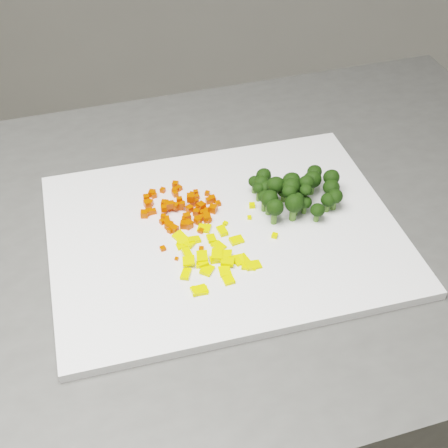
# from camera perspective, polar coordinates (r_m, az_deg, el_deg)

# --- Properties ---
(counter_block) EXTENTS (1.29, 1.11, 0.90)m
(counter_block) POSITION_cam_1_polar(r_m,az_deg,el_deg) (1.26, 1.17, -15.12)
(counter_block) COLOR #4C4C49
(counter_block) RESTS_ON ground
(cutting_board) EXTENTS (0.59, 0.52, 0.01)m
(cutting_board) POSITION_cam_1_polar(r_m,az_deg,el_deg) (0.88, -0.00, -0.80)
(cutting_board) COLOR white
(cutting_board) RESTS_ON counter_block
(carrot_pile) EXTENTS (0.11, 0.11, 0.03)m
(carrot_pile) POSITION_cam_1_polar(r_m,az_deg,el_deg) (0.90, -4.29, 2.07)
(carrot_pile) COLOR red
(carrot_pile) RESTS_ON cutting_board
(pepper_pile) EXTENTS (0.12, 0.12, 0.02)m
(pepper_pile) POSITION_cam_1_polar(r_m,az_deg,el_deg) (0.83, -1.56, -2.92)
(pepper_pile) COLOR yellow
(pepper_pile) RESTS_ON cutting_board
(broccoli_pile) EXTENTS (0.13, 0.13, 0.06)m
(broccoli_pile) POSITION_cam_1_polar(r_m,az_deg,el_deg) (0.91, 6.26, 3.69)
(broccoli_pile) COLOR black
(broccoli_pile) RESTS_ON cutting_board
(carrot_cube_0) EXTENTS (0.01, 0.01, 0.01)m
(carrot_cube_0) POSITION_cam_1_polar(r_m,az_deg,el_deg) (0.95, -4.46, 3.62)
(carrot_cube_0) COLOR red
(carrot_cube_0) RESTS_ON carrot_pile
(carrot_cube_1) EXTENTS (0.01, 0.01, 0.01)m
(carrot_cube_1) POSITION_cam_1_polar(r_m,az_deg,el_deg) (0.91, -5.43, 1.53)
(carrot_cube_1) COLOR red
(carrot_cube_1) RESTS_ON carrot_pile
(carrot_cube_2) EXTENTS (0.01, 0.01, 0.01)m
(carrot_cube_2) POSITION_cam_1_polar(r_m,az_deg,el_deg) (0.89, -5.23, 0.49)
(carrot_cube_2) COLOR red
(carrot_cube_2) RESTS_ON carrot_pile
(carrot_cube_3) EXTENTS (0.01, 0.01, 0.01)m
(carrot_cube_3) POSITION_cam_1_polar(r_m,az_deg,el_deg) (0.89, -2.02, 0.59)
(carrot_cube_3) COLOR red
(carrot_cube_3) RESTS_ON carrot_pile
(carrot_cube_4) EXTENTS (0.01, 0.01, 0.01)m
(carrot_cube_4) POSITION_cam_1_polar(r_m,az_deg,el_deg) (0.89, -1.56, 0.54)
(carrot_cube_4) COLOR red
(carrot_cube_4) RESTS_ON carrot_pile
(carrot_cube_5) EXTENTS (0.01, 0.01, 0.01)m
(carrot_cube_5) POSITION_cam_1_polar(r_m,az_deg,el_deg) (0.93, -2.97, 2.69)
(carrot_cube_5) COLOR red
(carrot_cube_5) RESTS_ON carrot_pile
(carrot_cube_6) EXTENTS (0.01, 0.01, 0.01)m
(carrot_cube_6) POSITION_cam_1_polar(r_m,az_deg,el_deg) (0.89, -3.66, 0.42)
(carrot_cube_6) COLOR red
(carrot_cube_6) RESTS_ON carrot_pile
(carrot_cube_7) EXTENTS (0.01, 0.01, 0.01)m
(carrot_cube_7) POSITION_cam_1_polar(r_m,az_deg,el_deg) (0.89, -3.60, 0.54)
(carrot_cube_7) COLOR red
(carrot_cube_7) RESTS_ON carrot_pile
(carrot_cube_8) EXTENTS (0.01, 0.01, 0.01)m
(carrot_cube_8) POSITION_cam_1_polar(r_m,az_deg,el_deg) (0.90, -6.86, 1.11)
(carrot_cube_8) COLOR red
(carrot_cube_8) RESTS_ON carrot_pile
(carrot_cube_9) EXTENTS (0.01, 0.01, 0.01)m
(carrot_cube_9) POSITION_cam_1_polar(r_m,az_deg,el_deg) (0.91, -3.08, 2.42)
(carrot_cube_9) COLOR red
(carrot_cube_9) RESTS_ON carrot_pile
(carrot_cube_10) EXTENTS (0.01, 0.01, 0.01)m
(carrot_cube_10) POSITION_cam_1_polar(r_m,az_deg,el_deg) (0.93, -1.54, 2.82)
(carrot_cube_10) COLOR red
(carrot_cube_10) RESTS_ON carrot_pile
(carrot_cube_11) EXTENTS (0.01, 0.01, 0.01)m
(carrot_cube_11) POSITION_cam_1_polar(r_m,az_deg,el_deg) (0.94, -6.59, 2.81)
(carrot_cube_11) COLOR red
(carrot_cube_11) RESTS_ON carrot_pile
(carrot_cube_12) EXTENTS (0.01, 0.01, 0.01)m
(carrot_cube_12) POSITION_cam_1_polar(r_m,az_deg,el_deg) (0.90, -2.55, 1.08)
(carrot_cube_12) COLOR red
(carrot_cube_12) RESTS_ON carrot_pile
(carrot_cube_13) EXTENTS (0.01, 0.01, 0.01)m
(carrot_cube_13) POSITION_cam_1_polar(r_m,az_deg,el_deg) (0.92, -2.70, 2.03)
(carrot_cube_13) COLOR red
(carrot_cube_13) RESTS_ON carrot_pile
(carrot_cube_14) EXTENTS (0.01, 0.01, 0.01)m
(carrot_cube_14) POSITION_cam_1_polar(r_m,az_deg,el_deg) (0.88, -3.69, -0.06)
(carrot_cube_14) COLOR red
(carrot_cube_14) RESTS_ON carrot_pile
(carrot_cube_15) EXTENTS (0.01, 0.01, 0.01)m
(carrot_cube_15) POSITION_cam_1_polar(r_m,az_deg,el_deg) (0.91, -4.98, 1.60)
(carrot_cube_15) COLOR red
(carrot_cube_15) RESTS_ON carrot_pile
(carrot_cube_16) EXTENTS (0.01, 0.01, 0.01)m
(carrot_cube_16) POSITION_cam_1_polar(r_m,az_deg,el_deg) (0.92, -7.01, 1.84)
(carrot_cube_16) COLOR red
(carrot_cube_16) RESTS_ON carrot_pile
(carrot_cube_17) EXTENTS (0.02, 0.02, 0.01)m
(carrot_cube_17) POSITION_cam_1_polar(r_m,az_deg,el_deg) (0.88, -3.29, -0.04)
(carrot_cube_17) COLOR red
(carrot_cube_17) RESTS_ON carrot_pile
(carrot_cube_18) EXTENTS (0.01, 0.01, 0.01)m
(carrot_cube_18) POSITION_cam_1_polar(r_m,az_deg,el_deg) (0.91, -5.50, 1.98)
(carrot_cube_18) COLOR red
(carrot_cube_18) RESTS_ON carrot_pile
(carrot_cube_19) EXTENTS (0.01, 0.01, 0.01)m
(carrot_cube_19) POSITION_cam_1_polar(r_m,az_deg,el_deg) (0.90, -4.47, 1.65)
(carrot_cube_19) COLOR red
(carrot_cube_19) RESTS_ON carrot_pile
(carrot_cube_20) EXTENTS (0.01, 0.01, 0.01)m
(carrot_cube_20) POSITION_cam_1_polar(r_m,az_deg,el_deg) (0.88, -5.05, -0.10)
(carrot_cube_20) COLOR red
(carrot_cube_20) RESTS_ON carrot_pile
(carrot_cube_21) EXTENTS (0.01, 0.01, 0.01)m
(carrot_cube_21) POSITION_cam_1_polar(r_m,az_deg,el_deg) (0.88, -5.02, -0.29)
(carrot_cube_21) COLOR red
(carrot_cube_21) RESTS_ON carrot_pile
(carrot_cube_22) EXTENTS (0.01, 0.01, 0.01)m
(carrot_cube_22) POSITION_cam_1_polar(r_m,az_deg,el_deg) (0.89, -3.41, 0.65)
(carrot_cube_22) COLOR red
(carrot_cube_22) RESTS_ON carrot_pile
(carrot_cube_23) EXTENTS (0.01, 0.01, 0.01)m
(carrot_cube_23) POSITION_cam_1_polar(r_m,az_deg,el_deg) (0.90, -1.01, 1.40)
(carrot_cube_23) COLOR red
(carrot_cube_23) RESTS_ON carrot_pile
(carrot_cube_24) EXTENTS (0.01, 0.01, 0.01)m
(carrot_cube_24) POSITION_cam_1_polar(r_m,az_deg,el_deg) (0.89, -2.42, 0.38)
(carrot_cube_24) COLOR red
(carrot_cube_24) RESTS_ON carrot_pile
(carrot_cube_25) EXTENTS (0.01, 0.01, 0.01)m
(carrot_cube_25) POSITION_cam_1_polar(r_m,az_deg,el_deg) (0.88, -2.42, 0.31)
(carrot_cube_25) COLOR red
(carrot_cube_25) RESTS_ON carrot_pile
(carrot_cube_26) EXTENTS (0.01, 0.01, 0.01)m
(carrot_cube_26) POSITION_cam_1_polar(r_m,az_deg,el_deg) (0.93, -2.60, 2.90)
(carrot_cube_26) COLOR red
(carrot_cube_26) RESTS_ON carrot_pile
(carrot_cube_27) EXTENTS (0.01, 0.01, 0.01)m
(carrot_cube_27) POSITION_cam_1_polar(r_m,az_deg,el_deg) (0.91, -2.11, 1.65)
(carrot_cube_27) COLOR red
(carrot_cube_27) RESTS_ON carrot_pile
(carrot_cube_28) EXTENTS (0.01, 0.01, 0.01)m
(carrot_cube_28) POSITION_cam_1_polar(r_m,az_deg,el_deg) (0.90, -5.50, 1.92)
(carrot_cube_28) COLOR red
(carrot_cube_28) RESTS_ON carrot_pile
(carrot_cube_29) EXTENTS (0.01, 0.01, 0.01)m
(carrot_cube_29) POSITION_cam_1_polar(r_m,az_deg,el_deg) (0.93, -7.13, 2.40)
(carrot_cube_29) COLOR red
(carrot_cube_29) RESTS_ON carrot_pile
(carrot_cube_30) EXTENTS (0.01, 0.01, 0.01)m
(carrot_cube_30) POSITION_cam_1_polar(r_m,az_deg,el_deg) (0.90, -4.86, 1.78)
(carrot_cube_30) COLOR red
(carrot_cube_30) RESTS_ON carrot_pile
(carrot_cube_31) EXTENTS (0.01, 0.01, 0.01)m
(carrot_cube_31) POSITION_cam_1_polar(r_m,az_deg,el_deg) (0.90, -7.19, 0.91)
(carrot_cube_31) COLOR red
(carrot_cube_31) RESTS_ON carrot_pile
(carrot_cube_32) EXTENTS (0.01, 0.01, 0.01)m
(carrot_cube_32) POSITION_cam_1_polar(r_m,az_deg,el_deg) (0.94, -5.63, 3.10)
(carrot_cube_32) COLOR red
(carrot_cube_32) RESTS_ON carrot_pile
(carrot_cube_33) EXTENTS (0.01, 0.01, 0.01)m
(carrot_cube_33) POSITION_cam_1_polar(r_m,az_deg,el_deg) (0.90, -5.57, 0.68)
(carrot_cube_33) COLOR red
(carrot_cube_33) RESTS_ON carrot_pile
(carrot_cube_34) EXTENTS (0.01, 0.01, 0.01)m
(carrot_cube_34) POSITION_cam_1_polar(r_m,az_deg,el_deg) (0.90, -5.23, 1.73)
(carrot_cube_34) COLOR red
(carrot_cube_34) RESTS_ON carrot_pile
(carrot_cube_35) EXTENTS (0.01, 0.01, 0.01)m
(carrot_cube_35) POSITION_cam_1_polar(r_m,az_deg,el_deg) (0.92, -1.42, 2.14)
(carrot_cube_35) COLOR red
(carrot_cube_35) RESTS_ON carrot_pile
(carrot_cube_36) EXTENTS (0.01, 0.01, 0.01)m
(carrot_cube_36) POSITION_cam_1_polar(r_m,az_deg,el_deg) (0.90, -3.78, 1.83)
(carrot_cube_36) COLOR red
(carrot_cube_36) RESTS_ON carrot_pile
(carrot_cube_37) EXTENTS (0.01, 0.01, 0.01)m
(carrot_cube_37) POSITION_cam_1_polar(r_m,az_deg,el_deg) (0.94, -4.52, 3.06)
(carrot_cube_37) COLOR red
(carrot_cube_37) RESTS_ON carrot_pile
(carrot_cube_38) EXTENTS (0.01, 0.01, 0.01)m
(carrot_cube_38) POSITION_cam_1_polar(r_m,az_deg,el_deg) (0.90, -3.17, 1.40)
(carrot_cube_38) COLOR red
(carrot_cube_38) RESTS_ON carrot_pile
(carrot_cube_39) EXTENTS (0.01, 0.01, 0.01)m
(carrot_cube_39) POSITION_cam_1_polar(r_m,az_deg,el_deg) (0.93, -2.51, 2.49)
(carrot_cube_39) COLOR red
(carrot_cube_39) RESTS_ON carrot_pile
(carrot_cube_40) EXTENTS (0.01, 0.01, 0.01)m
(carrot_cube_40) POSITION_cam_1_polar(r_m,az_deg,el_deg) (0.90, -7.31, 0.92)
(carrot_cube_40) COLOR red
(carrot_cube_40) RESTS_ON carrot_pile
(carrot_cube_41) EXTENTS (0.01, 0.01, 0.01)m
(carrot_cube_41) POSITION_cam_1_polar(r_m,az_deg,el_deg) (0.94, -4.12, 3.29)
(carrot_cube_41) COLOR red
(carrot_cube_41) RESTS_ON carrot_pile
(carrot_cube_42) EXTENTS (0.01, 0.01, 0.01)m
(carrot_cube_42) POSITION_cam_1_polar(r_m,az_deg,el_deg) (0.88, -4.80, -0.32)
(carrot_cube_42) COLOR red
(carrot_cube_42) RESTS_ON carrot_pile
(carrot_cube_43) EXTENTS (0.01, 0.01, 0.01)m
(carrot_cube_43) POSITION_cam_1_polar(r_m,az_deg,el_deg) (0.91, -4.16, 2.24)
(carrot_cube_43) COLOR red
(carrot_cube_43) RESTS_ON carrot_pile
(carrot_cube_44) EXTENTS (0.01, 0.01, 0.01)m
(carrot_cube_44) POSITION_cam_1_polar(r_m,az_deg,el_deg) (0.93, -6.45, 2.65)
(carrot_cube_44) COLOR red
(carrot_cube_44) RESTS_ON carrot_pile
(carrot_cube_45) EXTENTS (0.01, 0.01, 0.01)m
(carrot_cube_45) POSITION_cam_1_polar(r_m,az_deg,el_deg) (0.90, -1.69, 0.92)
(carrot_cube_45) COLOR red
(carrot_cube_45) RESTS_ON carrot_pile
(carrot_cube_46) EXTENTS (0.01, 0.01, 0.01)m
(carrot_cube_46) POSITION_cam_1_polar(r_m,az_deg,el_deg) (0.91, -6.44, 1.16)
(carrot_cube_46) COLOR red
(carrot_cube_46) RESTS_ON carrot_pile
(carrot_cube_47) EXTENTS (0.01, 0.01, 0.01)m
(carrot_cube_47) POSITION_cam_1_polar(r_m,az_deg,el_deg) (0.91, -2.41, 1.53)
(carrot_cube_47) COLOR red
(carrot_cube_47) RESTS_ON carrot_pile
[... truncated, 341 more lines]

